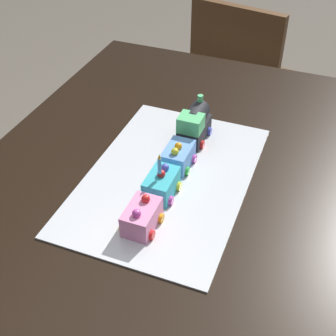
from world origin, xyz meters
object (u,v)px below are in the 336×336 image
object	(u,v)px
dining_table	(167,205)
birthday_candle	(159,164)
cake_locomotive	(194,125)
chair	(241,82)
cake_car_flatbed_bubblegum	(142,217)
cake_car_caboose_sky_blue	(178,157)
cake_car_hopper_turquoise	(161,184)

from	to	relation	value
dining_table	birthday_candle	size ratio (longest dim) A/B	25.22
cake_locomotive	birthday_candle	xyz separation A→B (m)	(0.26, 0.00, 0.05)
chair	cake_car_flatbed_bubblegum	world-z (taller)	chair
dining_table	cake_car_caboose_sky_blue	size ratio (longest dim) A/B	14.00
cake_car_flatbed_bubblegum	birthday_candle	distance (m)	0.13
chair	cake_car_caboose_sky_blue	size ratio (longest dim) A/B	8.60
dining_table	cake_car_flatbed_bubblegum	xyz separation A→B (m)	(0.19, 0.01, 0.14)
cake_car_caboose_sky_blue	dining_table	bearing A→B (deg)	-17.30
cake_car_hopper_turquoise	cake_car_flatbed_bubblegum	xyz separation A→B (m)	(0.12, 0.00, 0.00)
chair	cake_locomotive	size ratio (longest dim) A/B	6.14
cake_car_hopper_turquoise	dining_table	bearing A→B (deg)	-168.90
cake_locomotive	birthday_candle	distance (m)	0.26
cake_locomotive	cake_car_hopper_turquoise	world-z (taller)	cake_locomotive
dining_table	birthday_candle	world-z (taller)	birthday_candle
chair	cake_car_flatbed_bubblegum	size ratio (longest dim) A/B	8.60
cake_locomotive	cake_car_flatbed_bubblegum	size ratio (longest dim) A/B	1.40
dining_table	cake_car_caboose_sky_blue	world-z (taller)	cake_car_caboose_sky_blue
birthday_candle	cake_car_caboose_sky_blue	bearing A→B (deg)	180.00
cake_car_flatbed_bubblegum	cake_locomotive	bearing A→B (deg)	-180.00
cake_car_flatbed_bubblegum	chair	bearing A→B (deg)	-177.58
cake_car_hopper_turquoise	cake_car_flatbed_bubblegum	distance (m)	0.12
chair	cake_car_hopper_turquoise	size ratio (longest dim) A/B	8.60
cake_car_caboose_sky_blue	cake_locomotive	bearing A→B (deg)	-180.00
cake_locomotive	cake_car_flatbed_bubblegum	world-z (taller)	cake_locomotive
cake_car_flatbed_bubblegum	dining_table	bearing A→B (deg)	-175.77
chair	cake_locomotive	distance (m)	0.92
cake_car_caboose_sky_blue	birthday_candle	size ratio (longest dim) A/B	1.80
dining_table	chair	size ratio (longest dim) A/B	1.63
cake_locomotive	cake_car_hopper_turquoise	bearing A→B (deg)	0.00
dining_table	cake_locomotive	bearing A→B (deg)	175.39
dining_table	chair	world-z (taller)	chair
dining_table	birthday_candle	xyz separation A→B (m)	(0.08, 0.01, 0.21)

